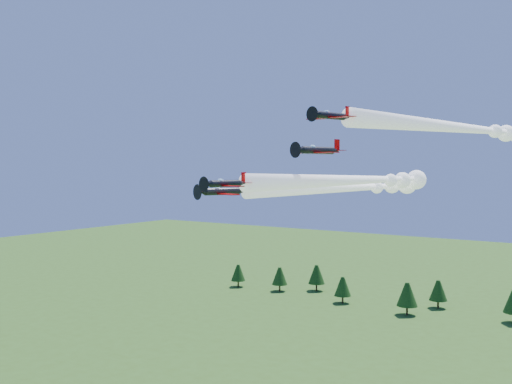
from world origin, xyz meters
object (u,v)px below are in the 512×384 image
Objects in this scene: plane_left at (349,188)px; plane_slot at (317,150)px; plane_lead at (360,180)px; plane_right at (464,128)px.

plane_left is 21.20m from plane_slot.
plane_lead is 5.95× the size of plane_slot.
plane_slot reaches higher than plane_lead.
plane_lead is at bearing -144.38° from plane_right.
plane_right is 6.35× the size of plane_slot.
plane_right is at bearing 32.54° from plane_lead.
plane_left is at bearing -160.98° from plane_right.
plane_right is 26.72m from plane_slot.
plane_slot is at bearing -59.44° from plane_left.
plane_lead reaches higher than plane_left.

